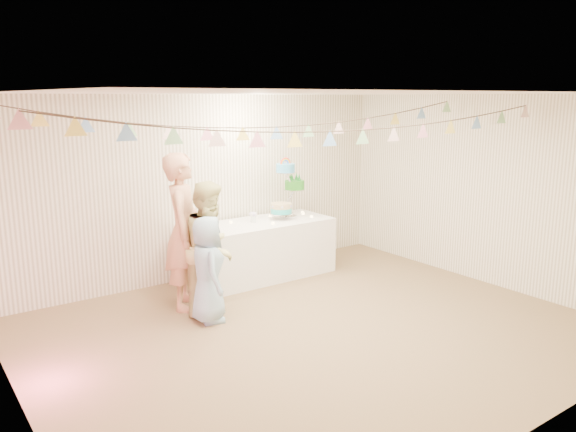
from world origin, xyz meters
TOP-DOWN VIEW (x-y plane):
  - floor at (0.00, 0.00)m, footprint 6.00×6.00m
  - ceiling at (0.00, 0.00)m, footprint 6.00×6.00m
  - back_wall at (0.00, 2.50)m, footprint 6.00×6.00m
  - front_wall at (0.00, -2.50)m, footprint 6.00×6.00m
  - left_wall at (-3.00, 0.00)m, footprint 5.00×5.00m
  - right_wall at (3.00, 0.00)m, footprint 5.00×5.00m
  - table at (0.54, 1.98)m, footprint 2.17×0.87m
  - cake_stand at (1.09, 2.03)m, footprint 0.74×0.44m
  - cake_bottom at (0.94, 1.97)m, footprint 0.31×0.31m
  - cake_middle at (1.27, 2.12)m, footprint 0.27×0.27m
  - cake_top_tier at (1.03, 2.00)m, footprint 0.25×0.25m
  - platter at (-0.01, 1.93)m, footprint 0.32×0.32m
  - posy at (0.48, 2.03)m, footprint 0.13×0.13m
  - person_adult_a at (-0.83, 1.53)m, footprint 0.77×0.84m
  - person_adult_b at (-0.64, 1.22)m, footprint 0.98×0.97m
  - person_child at (-0.83, 0.95)m, footprint 0.54×0.69m
  - bunting_back at (0.00, 1.10)m, footprint 5.60×1.10m
  - bunting_front at (0.00, -0.20)m, footprint 5.60×0.90m
  - tealight_0 at (-0.26, 1.83)m, footprint 0.04×0.04m
  - tealight_1 at (0.19, 2.16)m, footprint 0.04×0.04m
  - tealight_2 at (0.64, 1.76)m, footprint 0.04×0.04m
  - tealight_3 at (0.89, 2.20)m, footprint 0.04×0.04m
  - tealight_4 at (1.36, 1.80)m, footprint 0.04×0.04m
  - tealight_5 at (1.44, 2.13)m, footprint 0.04×0.04m
  - tealight_6 at (1.38, 2.04)m, footprint 0.04×0.04m

SIDE VIEW (x-z plane):
  - floor at x=0.00m, z-range 0.00..0.00m
  - table at x=0.54m, z-range 0.00..0.81m
  - person_child at x=-0.83m, z-range 0.00..1.25m
  - platter at x=-0.01m, z-range 0.75..0.77m
  - person_adult_b at x=-0.64m, z-range 0.00..1.60m
  - posy at x=0.48m, z-range 0.75..0.90m
  - tealight_0 at x=-0.26m, z-range 0.81..0.84m
  - tealight_1 at x=0.19m, z-range 0.81..0.84m
  - tealight_2 at x=0.64m, z-range 0.81..0.84m
  - tealight_3 at x=0.89m, z-range 0.81..0.84m
  - tealight_4 at x=1.36m, z-range 0.81..0.84m
  - tealight_5 at x=1.44m, z-range 0.81..0.84m
  - tealight_6 at x=1.38m, z-range 0.81..0.84m
  - cake_bottom at x=0.94m, z-range 0.76..0.91m
  - person_adult_a at x=-0.83m, z-range 0.00..1.92m
  - cake_middle at x=1.27m, z-range 1.00..1.22m
  - cake_stand at x=1.09m, z-range 0.75..1.58m
  - back_wall at x=0.00m, z-range 1.30..1.30m
  - front_wall at x=0.00m, z-range 1.30..1.30m
  - left_wall at x=-3.00m, z-range 1.30..1.30m
  - right_wall at x=3.00m, z-range 1.30..1.30m
  - cake_top_tier at x=1.03m, z-range 1.28..1.47m
  - bunting_front at x=0.00m, z-range 2.14..2.50m
  - bunting_back at x=0.00m, z-range 2.15..2.55m
  - ceiling at x=0.00m, z-range 2.60..2.60m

